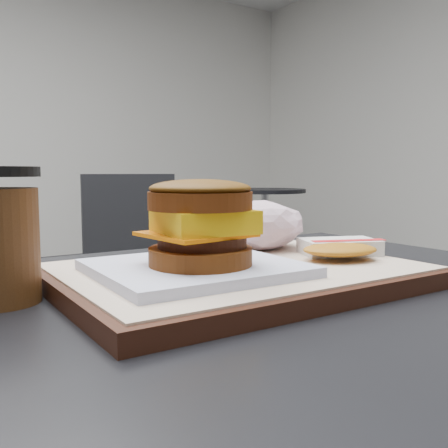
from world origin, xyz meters
TOP-DOWN VIEW (x-y plane):
  - serving_tray at (0.01, 0.02)m, footprint 0.38×0.28m
  - breakfast_sandwich at (-0.05, 0.00)m, footprint 0.19×0.17m
  - hash_brown at (0.14, -0.00)m, footprint 0.13×0.12m
  - crumpled_wrapper at (0.09, 0.10)m, footprint 0.14×0.11m
  - neighbor_chair at (0.41, 1.60)m, footprint 0.63×0.48m
  - bg_table_near at (2.20, 2.80)m, footprint 0.66×0.66m
  - bg_table_far at (1.80, 4.50)m, footprint 0.66×0.66m

SIDE VIEW (x-z plane):
  - neighbor_chair at x=0.41m, z-range 0.07..0.95m
  - bg_table_near at x=2.20m, z-range 0.19..0.94m
  - bg_table_far at x=1.80m, z-range 0.19..0.94m
  - serving_tray at x=0.01m, z-range 0.77..0.79m
  - hash_brown at x=0.14m, z-range 0.79..0.81m
  - crumpled_wrapper at x=0.09m, z-range 0.79..0.85m
  - breakfast_sandwich at x=-0.05m, z-range 0.78..0.88m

